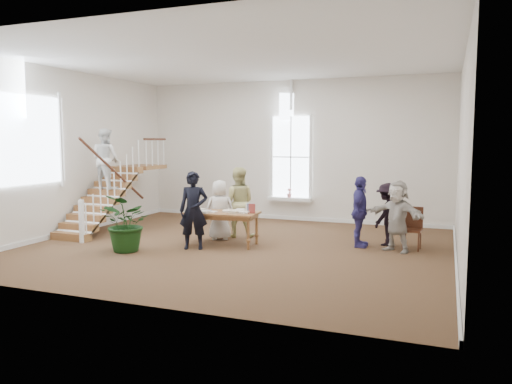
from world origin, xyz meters
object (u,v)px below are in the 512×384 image
at_px(woman_cluster_a, 360,212).
at_px(side_chair, 413,226).
at_px(library_table, 222,215).
at_px(person_yellow, 238,202).
at_px(woman_cluster_c, 397,216).
at_px(floor_plant, 128,223).
at_px(police_officer, 194,210).
at_px(elderly_woman, 220,210).
at_px(woman_cluster_b, 387,214).

height_order(woman_cluster_a, side_chair, woman_cluster_a).
relative_size(library_table, person_yellow, 0.97).
distance_m(woman_cluster_c, side_chair, 0.59).
bearing_deg(library_table, person_yellow, 88.78).
height_order(library_table, floor_plant, floor_plant).
xyz_separation_m(police_officer, elderly_woman, (0.10, 1.25, -0.15)).
distance_m(person_yellow, side_chair, 4.50).
xyz_separation_m(elderly_woman, side_chair, (4.79, 0.61, -0.22)).
height_order(police_officer, woman_cluster_b, police_officer).
bearing_deg(woman_cluster_c, library_table, -140.02).
height_order(police_officer, elderly_woman, police_officer).
distance_m(woman_cluster_a, floor_plant, 5.53).
bearing_deg(person_yellow, woman_cluster_c, 160.46).
relative_size(floor_plant, side_chair, 1.34).
bearing_deg(woman_cluster_a, woman_cluster_b, -53.47).
xyz_separation_m(woman_cluster_b, woman_cluster_c, (0.30, -0.65, 0.06)).
distance_m(elderly_woman, woman_cluster_b, 4.24).
height_order(library_table, woman_cluster_b, woman_cluster_b).
relative_size(woman_cluster_b, floor_plant, 1.14).
height_order(person_yellow, floor_plant, person_yellow).
bearing_deg(woman_cluster_b, police_officer, -43.85).
xyz_separation_m(library_table, woman_cluster_b, (3.81, 1.45, 0.03)).
relative_size(woman_cluster_b, side_chair, 1.53).
height_order(woman_cluster_c, side_chair, woman_cluster_c).
xyz_separation_m(woman_cluster_b, side_chair, (0.63, -0.24, -0.21)).
bearing_deg(elderly_woman, person_yellow, -144.02).
bearing_deg(library_table, side_chair, 11.30).
bearing_deg(woman_cluster_a, floor_plant, 116.20).
distance_m(woman_cluster_b, floor_plant, 6.27).
bearing_deg(elderly_woman, library_table, 97.39).
bearing_deg(police_officer, woman_cluster_a, 3.59).
bearing_deg(library_table, police_officer, -128.88).
bearing_deg(woman_cluster_c, side_chair, 80.68).
bearing_deg(person_yellow, floor_plant, 41.37).
distance_m(library_table, police_officer, 0.81).
relative_size(library_table, woman_cluster_b, 1.18).
distance_m(woman_cluster_c, floor_plant, 6.28).
bearing_deg(person_yellow, woman_cluster_a, 162.82).
xyz_separation_m(police_officer, person_yellow, (0.40, 1.75, 0.01)).
relative_size(woman_cluster_c, floor_plant, 1.23).
distance_m(person_yellow, floor_plant, 3.09).
relative_size(elderly_woman, person_yellow, 0.83).
distance_m(library_table, woman_cluster_c, 4.18).
distance_m(library_table, side_chair, 4.60).
relative_size(woman_cluster_b, woman_cluster_c, 0.92).
bearing_deg(woman_cluster_a, person_yellow, 87.85).
bearing_deg(person_yellow, side_chair, 166.04).
xyz_separation_m(police_officer, woman_cluster_a, (3.66, 1.65, -0.07)).
bearing_deg(woman_cluster_c, floor_plant, -129.79).
distance_m(library_table, woman_cluster_b, 4.07).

